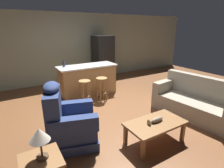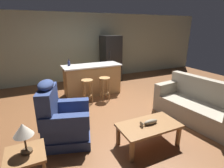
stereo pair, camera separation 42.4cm
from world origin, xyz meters
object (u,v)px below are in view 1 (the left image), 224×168
recliner_near_lamp (68,122)px  kitchen_island (88,80)px  bar_stool_right (102,85)px  end_table (42,166)px  coffee_table (155,125)px  refrigerator (103,58)px  fish_figurine (156,120)px  table_lamp (39,136)px  couch (196,102)px  bar_stool_left (85,88)px  bottle_tall_green (64,64)px

recliner_near_lamp → kitchen_island: recliner_near_lamp is taller
bar_stool_right → end_table: bearing=-131.3°
coffee_table → refrigerator: refrigerator is taller
fish_figurine → table_lamp: table_lamp is taller
couch → table_lamp: table_lamp is taller
recliner_near_lamp → bar_stool_right: bearing=61.8°
bar_stool_right → refrigerator: 2.14m
couch → end_table: couch is taller
fish_figurine → refrigerator: bearing=74.5°
fish_figurine → end_table: size_ratio=0.61×
kitchen_island → bar_stool_left: (-0.36, -0.63, -0.01)m
couch → table_lamp: size_ratio=4.86×
bar_stool_right → refrigerator: bearing=60.5°
recliner_near_lamp → end_table: 1.08m
recliner_near_lamp → table_lamp: bearing=-106.6°
couch → recliner_near_lamp: size_ratio=1.66×
couch → table_lamp: 3.62m
couch → bar_stool_right: size_ratio=2.93×
coffee_table → fish_figurine: 0.10m
bar_stool_right → bottle_tall_green: bearing=135.6°
recliner_near_lamp → refrigerator: bearing=69.6°
coffee_table → bar_stool_right: size_ratio=1.62×
coffee_table → bar_stool_right: (0.10, 2.29, 0.11)m
refrigerator → end_table: bearing=-126.6°
bottle_tall_green → coffee_table: bearing=-76.8°
recliner_near_lamp → couch: bearing=6.8°
refrigerator → bottle_tall_green: 2.13m
end_table → refrigerator: refrigerator is taller
end_table → table_lamp: (0.03, 0.01, 0.41)m
coffee_table → refrigerator: bearing=74.5°
refrigerator → bottle_tall_green: bearing=-151.4°
fish_figurine → kitchen_island: size_ratio=0.19×
recliner_near_lamp → bar_stool_left: bearing=74.1°
table_lamp → refrigerator: size_ratio=0.23×
bar_stool_left → refrigerator: (1.56, 1.83, 0.41)m
refrigerator → coffee_table: bearing=-105.5°
end_table → bottle_tall_green: size_ratio=2.72×
kitchen_island → bar_stool_right: 0.65m
table_lamp → bottle_tall_green: (1.23, 3.17, 0.16)m
coffee_table → kitchen_island: size_ratio=0.61×
coffee_table → bottle_tall_green: (-0.73, 3.10, 0.66)m
end_table → bar_stool_right: (2.08, 2.37, 0.01)m
coffee_table → bar_stool_left: (-0.42, 2.29, 0.11)m
coffee_table → kitchen_island: bearing=91.2°
recliner_near_lamp → refrigerator: refrigerator is taller
recliner_near_lamp → kitchen_island: bearing=74.9°
table_lamp → bar_stool_right: bearing=49.0°
coffee_table → recliner_near_lamp: 1.59m
fish_figurine → table_lamp: 1.99m
end_table → refrigerator: 5.25m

